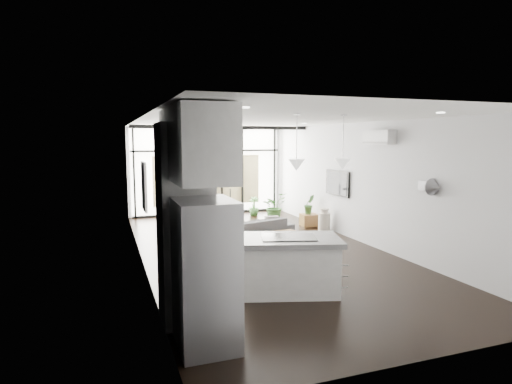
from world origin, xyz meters
TOP-DOWN VIEW (x-y plane):
  - floor at (0.00, 0.00)m, footprint 5.00×10.00m
  - ceiling at (0.00, 0.00)m, footprint 5.00×10.00m
  - wall_left at (-2.50, 0.00)m, footprint 0.02×10.00m
  - wall_right at (2.50, 0.00)m, footprint 0.02×10.00m
  - wall_back at (0.00, 5.00)m, footprint 5.00×0.02m
  - wall_front at (0.00, -5.00)m, footprint 5.00×0.02m
  - glazing at (0.00, 4.88)m, footprint 5.00×0.20m
  - skylight at (0.00, 4.00)m, footprint 4.70×1.90m
  - neighbour_building at (0.00, 4.95)m, footprint 3.50×0.02m
  - island at (-0.48, -2.55)m, footprint 1.82×1.39m
  - cooktop at (-0.48, -2.55)m, footprint 0.96×0.78m
  - fridge at (-2.10, -3.85)m, footprint 0.67×0.84m
  - appliance_column at (-2.17, -3.05)m, footprint 0.68×0.71m
  - upper_cabinets at (-2.12, -3.50)m, footprint 0.62×1.75m
  - pendant_left at (-0.40, -2.65)m, footprint 0.26×0.26m
  - pendant_right at (0.40, -2.65)m, footprint 0.26×0.26m
  - sofa at (-0.04, 0.58)m, footprint 2.13×1.14m
  - console_bench at (0.18, -0.10)m, footprint 1.27×0.45m
  - pouf at (-0.09, 1.58)m, footprint 0.59×0.59m
  - crate at (2.21, 2.07)m, footprint 0.48×0.48m
  - plant_tall at (1.64, 3.26)m, footprint 1.03×1.07m
  - plant_med at (1.29, 4.11)m, footprint 0.61×0.68m
  - plant_crate at (2.21, 2.07)m, footprint 0.31×0.55m
  - milk_can at (2.25, 1.27)m, footprint 0.33×0.33m
  - bistro_set at (-0.04, 4.18)m, footprint 1.46×0.84m
  - tv at (2.46, 1.00)m, footprint 0.05×1.10m
  - ac_unit at (2.38, -0.80)m, footprint 0.22×0.90m
  - framed_art at (-2.47, -0.50)m, footprint 0.04×0.70m

SIDE VIEW (x-z plane):
  - floor at x=0.00m, z-range 0.00..0.00m
  - crate at x=2.21m, z-range 0.00..0.33m
  - plant_med at x=1.29m, z-range 0.00..0.34m
  - pouf at x=-0.09m, z-range 0.00..0.38m
  - console_bench at x=0.18m, z-range 0.00..0.40m
  - milk_can at x=2.25m, z-range 0.00..0.61m
  - plant_tall at x=1.64m, z-range 0.00..0.64m
  - bistro_set at x=-0.04m, z-range 0.00..0.66m
  - sofa at x=-0.04m, z-range 0.00..0.80m
  - island at x=-0.48m, z-range 0.00..0.88m
  - plant_crate at x=2.21m, z-range 0.33..0.58m
  - fridge at x=-2.10m, z-range 0.00..1.73m
  - cooktop at x=-0.48m, z-range 0.88..0.90m
  - neighbour_building at x=0.00m, z-range 0.30..1.90m
  - tv at x=2.46m, z-range 0.98..1.62m
  - appliance_column at x=-2.17m, z-range 0.00..2.62m
  - wall_left at x=-2.50m, z-range 0.00..2.80m
  - wall_right at x=2.50m, z-range 0.00..2.80m
  - wall_back at x=0.00m, z-range 0.00..2.80m
  - wall_front at x=0.00m, z-range 0.00..2.80m
  - glazing at x=0.00m, z-range 0.00..2.80m
  - framed_art at x=-2.47m, z-range 1.10..2.00m
  - pendant_left at x=-0.40m, z-range 1.93..2.11m
  - pendant_right at x=0.40m, z-range 1.93..2.11m
  - upper_cabinets at x=-2.12m, z-range 1.92..2.78m
  - ac_unit at x=2.38m, z-range 2.30..2.60m
  - skylight at x=0.00m, z-range 2.74..2.80m
  - ceiling at x=0.00m, z-range 2.80..2.80m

